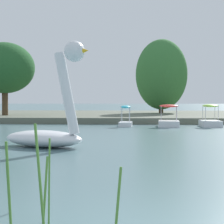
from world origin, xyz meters
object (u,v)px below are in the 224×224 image
object	(u,v)px
pedal_boat_cyan	(126,120)
tree_broadleaf_behind_dock	(5,68)
pedal_boat_lime	(210,120)
swan_boat	(50,123)
tree_willow_overhanging	(161,74)
pedal_boat_red	(169,120)

from	to	relation	value
pedal_boat_cyan	tree_broadleaf_behind_dock	bearing A→B (deg)	146.65
pedal_boat_lime	swan_boat	bearing A→B (deg)	-124.53
tree_willow_overhanging	pedal_boat_red	bearing A→B (deg)	-92.12
tree_willow_overhanging	pedal_boat_cyan	bearing A→B (deg)	-102.90
pedal_boat_red	tree_willow_overhanging	distance (m)	16.23
pedal_boat_lime	pedal_boat_red	bearing A→B (deg)	-177.05
swan_boat	pedal_boat_red	distance (m)	13.35
swan_boat	pedal_boat_red	size ratio (longest dim) A/B	1.72
tree_willow_overhanging	tree_broadleaf_behind_dock	distance (m)	16.89
pedal_boat_red	pedal_boat_cyan	bearing A→B (deg)	179.14
pedal_boat_cyan	pedal_boat_lime	bearing A→B (deg)	1.01
pedal_boat_lime	tree_willow_overhanging	world-z (taller)	tree_willow_overhanging
pedal_boat_red	tree_willow_overhanging	xyz separation A→B (m)	(0.58, 15.64, 4.31)
pedal_boat_red	tree_broadleaf_behind_dock	size ratio (longest dim) A/B	0.29
pedal_boat_cyan	tree_broadleaf_behind_dock	distance (m)	14.07
pedal_boat_red	tree_broadleaf_behind_dock	bearing A→B (deg)	152.42
swan_boat	tree_broadleaf_behind_dock	bearing A→B (deg)	113.76
tree_willow_overhanging	pedal_boat_lime	bearing A→B (deg)	-81.61
pedal_boat_cyan	pedal_boat_red	distance (m)	2.99
pedal_boat_cyan	tree_broadleaf_behind_dock	world-z (taller)	tree_broadleaf_behind_dock
pedal_boat_red	tree_broadleaf_behind_dock	world-z (taller)	tree_broadleaf_behind_dock
swan_boat	pedal_boat_cyan	xyz separation A→B (m)	(2.58, 12.16, -0.47)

